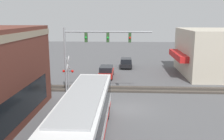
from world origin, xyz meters
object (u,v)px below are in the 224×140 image
Objects in this scene: parked_car_red at (106,72)px; crossing_signal at (68,71)px; city_bus at (85,115)px; parked_car_black at (126,63)px; pedestrian_at_crossing at (86,84)px.

crossing_signal is at bearing 154.34° from parked_car_red.
city_bus is at bearing 180.00° from parked_car_red.
parked_car_black is 2.44× the size of pedestrian_at_crossing.
parked_car_black is at bearing -17.32° from pedestrian_at_crossing.
pedestrian_at_crossing reaches higher than parked_car_black.
parked_car_black is 14.18m from pedestrian_at_crossing.
parked_car_red is (17.39, -0.00, -1.05)m from city_bus.
parked_car_black is at bearing -21.28° from parked_car_red.
parked_car_red is 7.16m from parked_car_black.
city_bus is 2.65× the size of parked_car_black.
crossing_signal reaches higher than parked_car_black.
city_bus is 10.88m from crossing_signal.
city_bus is 24.23m from parked_car_black.
pedestrian_at_crossing is at bearing 166.70° from parked_car_red.
pedestrian_at_crossing is at bearing -83.13° from crossing_signal.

